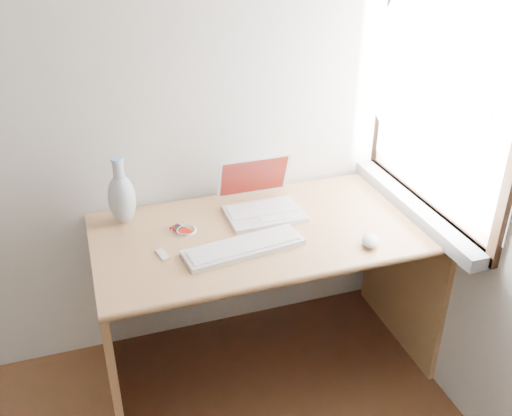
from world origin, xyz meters
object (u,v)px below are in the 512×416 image
object	(u,v)px
external_keyboard	(244,247)
vase	(122,197)
laptop	(261,200)
desk	(260,261)

from	to	relation	value
external_keyboard	vase	distance (m)	0.57
laptop	vase	bearing A→B (deg)	171.06
desk	vase	size ratio (longest dim) A/B	4.86
laptop	external_keyboard	xyz separation A→B (m)	(-0.17, -0.28, -0.04)
desk	external_keyboard	world-z (taller)	external_keyboard
desk	laptop	xyz separation A→B (m)	(0.03, 0.07, 0.27)
laptop	vase	size ratio (longest dim) A/B	1.11
external_keyboard	vase	world-z (taller)	vase
vase	external_keyboard	bearing A→B (deg)	-41.23
laptop	external_keyboard	distance (m)	0.33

